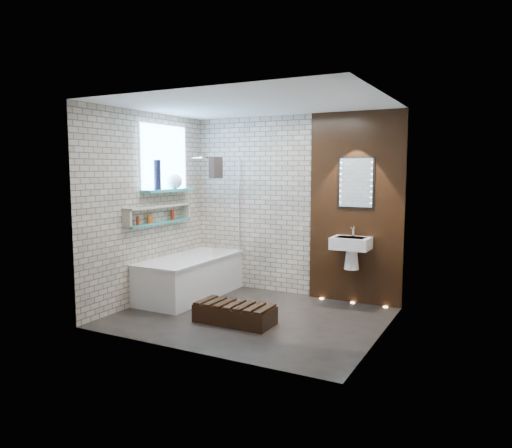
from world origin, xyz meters
The scene contains 15 objects.
ground centered at (0.00, 0.00, 0.00)m, with size 3.20×3.20×0.00m, color black.
room_shell centered at (0.00, 0.00, 1.30)m, with size 3.24×3.20×2.60m.
walnut_panel centered at (0.95, 1.27, 1.30)m, with size 1.30×0.06×2.60m, color black.
clerestory_window centered at (-1.57, 0.35, 1.90)m, with size 0.18×1.00×0.94m.
display_niche centered at (-1.53, 0.15, 1.20)m, with size 0.14×1.30×0.26m.
bathtub centered at (-1.22, 0.45, 0.29)m, with size 0.79×1.74×0.70m.
bath_screen centered at (-0.87, 0.89, 1.28)m, with size 0.01×0.78×1.40m, color white.
towel centered at (-0.87, 0.60, 1.85)m, with size 0.09×0.23×0.30m, color #2A2521.
shower_head centered at (-1.30, 0.95, 2.00)m, with size 0.18×0.18×0.02m, color silver.
washbasin centered at (0.95, 1.07, 0.79)m, with size 0.50×0.36×0.58m.
led_mirror centered at (0.95, 1.23, 1.65)m, with size 0.50×0.02×0.70m.
walnut_step centered at (-0.05, -0.30, 0.11)m, with size 0.95×0.42×0.21m, color black.
niche_bottles centered at (-1.53, 0.09, 1.16)m, with size 0.06×0.80×0.14m.
sill_vases centered at (-1.50, 0.38, 1.68)m, with size 0.21×0.54×0.41m.
floor_uplights centered at (0.95, 1.20, 0.01)m, with size 0.96×0.06×0.01m.
Camera 1 is at (2.78, -5.15, 1.83)m, focal length 33.89 mm.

